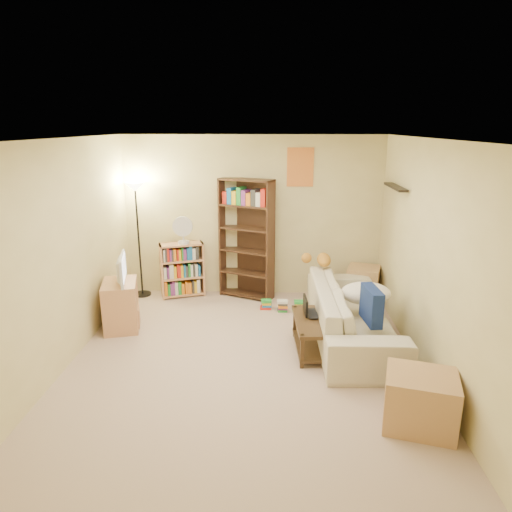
% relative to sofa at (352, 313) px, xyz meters
% --- Properties ---
extents(room, '(4.50, 4.54, 2.52)m').
position_rel_sofa_xyz_m(room, '(-1.32, -0.62, 1.28)').
color(room, '#C3A692').
rests_on(room, ground).
extents(sofa, '(2.39, 1.00, 0.69)m').
position_rel_sofa_xyz_m(sofa, '(0.00, 0.00, 0.00)').
color(sofa, '#BEB59E').
rests_on(sofa, ground).
extents(navy_pillow, '(0.19, 0.47, 0.41)m').
position_rel_sofa_xyz_m(navy_pillow, '(0.12, -0.51, 0.31)').
color(navy_pillow, navy).
rests_on(navy_pillow, sofa).
extents(cream_blanket, '(0.63, 0.45, 0.27)m').
position_rel_sofa_xyz_m(cream_blanket, '(0.17, 0.06, 0.25)').
color(cream_blanket, white).
rests_on(cream_blanket, sofa).
extents(tabby_cat, '(0.54, 0.20, 0.19)m').
position_rel_sofa_xyz_m(tabby_cat, '(-0.32, 0.90, 0.44)').
color(tabby_cat, '#C37F29').
rests_on(tabby_cat, sofa).
extents(coffee_table, '(0.56, 0.94, 0.41)m').
position_rel_sofa_xyz_m(coffee_table, '(-0.48, -0.37, -0.08)').
color(coffee_table, '#412B19').
rests_on(coffee_table, ground).
extents(laptop, '(0.37, 0.28, 0.03)m').
position_rel_sofa_xyz_m(laptop, '(-0.47, -0.22, 0.08)').
color(laptop, black).
rests_on(laptop, coffee_table).
extents(laptop_screen, '(0.03, 0.31, 0.20)m').
position_rel_sofa_xyz_m(laptop_screen, '(-0.61, -0.23, 0.19)').
color(laptop_screen, white).
rests_on(laptop_screen, laptop).
extents(mug, '(0.15, 0.15, 0.09)m').
position_rel_sofa_xyz_m(mug, '(-0.34, -0.65, 0.11)').
color(mug, white).
rests_on(mug, coffee_table).
extents(tv_remote, '(0.10, 0.17, 0.02)m').
position_rel_sofa_xyz_m(tv_remote, '(-0.39, -0.06, 0.07)').
color(tv_remote, black).
rests_on(tv_remote, coffee_table).
extents(tv_stand, '(0.56, 0.69, 0.64)m').
position_rel_sofa_xyz_m(tv_stand, '(-3.03, 0.20, -0.02)').
color(tv_stand, tan).
rests_on(tv_stand, ground).
extents(television, '(0.67, 0.38, 0.36)m').
position_rel_sofa_xyz_m(television, '(-3.03, 0.20, 0.48)').
color(television, black).
rests_on(television, tv_stand).
extents(tall_bookshelf, '(0.88, 0.59, 1.86)m').
position_rel_sofa_xyz_m(tall_bookshelf, '(-1.42, 1.43, 0.64)').
color(tall_bookshelf, '#3B2216').
rests_on(tall_bookshelf, ground).
extents(short_bookshelf, '(0.72, 0.47, 0.86)m').
position_rel_sofa_xyz_m(short_bookshelf, '(-2.43, 1.43, 0.09)').
color(short_bookshelf, tan).
rests_on(short_bookshelf, ground).
extents(desk_fan, '(0.31, 0.17, 0.43)m').
position_rel_sofa_xyz_m(desk_fan, '(-2.39, 1.38, 0.75)').
color(desk_fan, silver).
rests_on(desk_fan, short_bookshelf).
extents(floor_lamp, '(0.31, 0.31, 1.81)m').
position_rel_sofa_xyz_m(floor_lamp, '(-3.10, 1.43, 1.10)').
color(floor_lamp, black).
rests_on(floor_lamp, ground).
extents(side_table, '(0.58, 0.58, 0.54)m').
position_rel_sofa_xyz_m(side_table, '(0.39, 1.33, -0.08)').
color(side_table, tan).
rests_on(side_table, ground).
extents(end_cabinet, '(0.73, 0.65, 0.51)m').
position_rel_sofa_xyz_m(end_cabinet, '(0.32, -1.77, -0.09)').
color(end_cabinet, tan).
rests_on(end_cabinet, ground).
extents(book_stacks, '(0.90, 0.40, 0.20)m').
position_rel_sofa_xyz_m(book_stacks, '(-0.72, 0.78, -0.26)').
color(book_stacks, red).
rests_on(book_stacks, ground).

